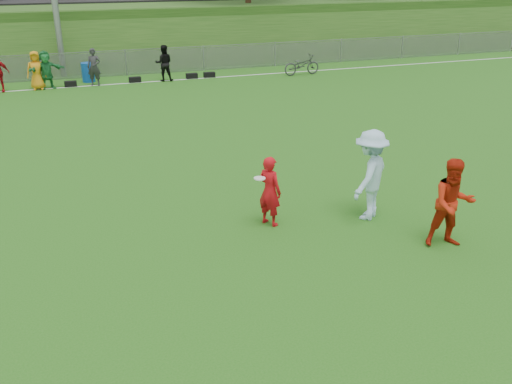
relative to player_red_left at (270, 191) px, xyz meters
name	(u,v)px	position (x,y,z in m)	size (l,w,h in m)	color
ground	(264,258)	(-0.65, -1.42, -0.79)	(120.00, 120.00, 0.00)	#1F5E13
sideline_far	(133,83)	(-0.65, 16.58, -0.79)	(60.00, 0.10, 0.01)	white
fence	(126,62)	(-0.65, 18.58, -0.14)	(58.00, 0.06, 1.30)	gray
berm	(103,23)	(-0.65, 29.58, 0.71)	(120.00, 18.00, 3.00)	#1F4914
spectator_row	(68,69)	(-3.47, 16.58, 0.06)	(8.31, 0.82, 1.69)	#A40B12
gear_bags	(153,79)	(0.35, 16.68, -0.66)	(7.14, 0.30, 0.26)	black
player_red_left	(270,191)	(0.00, 0.00, 0.00)	(0.58, 0.38, 1.58)	red
player_red_center	(453,204)	(3.10, -2.17, 0.14)	(0.91, 0.71, 1.87)	#B1210C
player_blue	(370,175)	(2.22, -0.41, 0.24)	(1.33, 0.76, 2.06)	#A9D6EB
frisbee	(260,178)	(-0.27, -0.10, 0.37)	(0.25, 0.25, 0.02)	white
recycling_bin	(88,72)	(-2.58, 17.58, -0.34)	(0.60, 0.60, 0.90)	#0F4AA7
bicycle	(302,65)	(7.70, 15.78, -0.29)	(0.66, 1.90, 1.00)	#2E2E30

